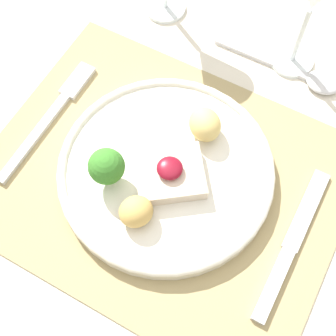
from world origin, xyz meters
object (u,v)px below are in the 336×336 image
Objects in this scene: dinner_plate at (166,170)px; spoon at (306,76)px; knife at (288,252)px; fork at (54,112)px.

dinner_plate is 1.44× the size of spoon.
knife is at bearing -70.97° from spoon.
spoon is (0.10, 0.23, -0.01)m from dinner_plate.
knife is at bearing -6.96° from dinner_plate.
knife is 0.26m from spoon.
dinner_plate is 0.18m from fork.
fork is 0.36m from knife.
dinner_plate is 1.32× the size of knife.
knife reaches higher than fork.
dinner_plate is at bearing -111.04° from spoon.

